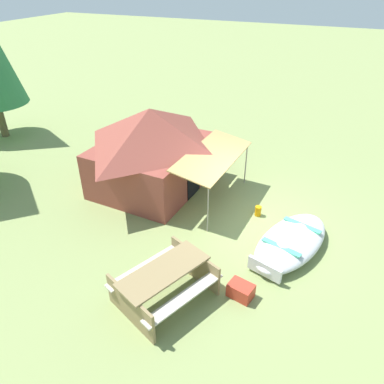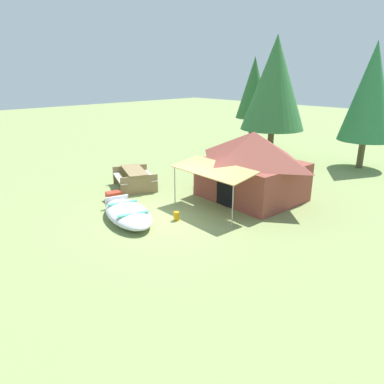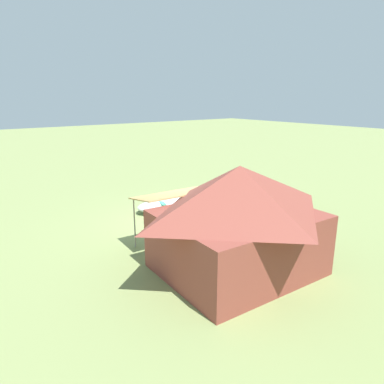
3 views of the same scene
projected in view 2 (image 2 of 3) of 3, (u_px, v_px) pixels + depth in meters
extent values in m
plane|color=#809054|center=(170.00, 217.00, 11.51)|extent=(80.00, 80.00, 0.00)
ellipsoid|color=silver|center=(128.00, 214.00, 11.17)|extent=(2.95, 1.96, 0.45)
ellipsoid|color=#474749|center=(128.00, 212.00, 11.16)|extent=(2.70, 1.76, 0.16)
cube|color=#49BC94|center=(133.00, 214.00, 10.65)|extent=(0.40, 0.96, 0.04)
cube|color=#49BC94|center=(123.00, 203.00, 11.56)|extent=(0.40, 0.96, 0.04)
cube|color=silver|center=(117.00, 201.00, 12.21)|extent=(0.30, 0.80, 0.34)
cube|color=brown|center=(251.00, 180.00, 13.03)|extent=(3.46, 2.94, 1.40)
pyramid|color=brown|center=(253.00, 146.00, 12.63)|extent=(3.74, 3.18, 1.06)
cube|color=black|center=(225.00, 190.00, 12.21)|extent=(0.76, 0.07, 1.12)
cube|color=tan|center=(213.00, 169.00, 11.56)|extent=(3.04, 1.35, 0.22)
cylinder|color=gray|center=(233.00, 207.00, 10.50)|extent=(0.04, 0.04, 1.33)
cylinder|color=gray|center=(175.00, 185.00, 12.51)|extent=(0.04, 0.04, 1.33)
cube|color=olive|center=(134.00, 170.00, 14.12)|extent=(2.03, 1.41, 0.04)
cube|color=beige|center=(120.00, 178.00, 14.01)|extent=(1.85, 0.97, 0.04)
cube|color=beige|center=(149.00, 175.00, 14.41)|extent=(1.85, 0.97, 0.04)
cube|color=olive|center=(130.00, 174.00, 14.99)|extent=(0.61, 1.35, 0.73)
cube|color=olive|center=(139.00, 185.00, 13.50)|extent=(0.61, 1.35, 0.73)
cube|color=#B93423|center=(113.00, 196.00, 12.93)|extent=(0.45, 0.57, 0.32)
cylinder|color=orange|center=(176.00, 216.00, 11.18)|extent=(0.25, 0.25, 0.28)
cylinder|color=#463924|center=(251.00, 132.00, 22.44)|extent=(0.36, 0.36, 1.73)
cone|color=#2E6632|center=(254.00, 88.00, 21.58)|extent=(2.08, 2.08, 3.62)
cylinder|color=brown|center=(270.00, 145.00, 18.53)|extent=(0.31, 0.31, 1.67)
cone|color=#33713B|center=(275.00, 83.00, 17.54)|extent=(3.19, 3.19, 4.52)
cylinder|color=brown|center=(361.00, 154.00, 17.20)|extent=(0.30, 0.30, 1.35)
cone|color=#2E7A45|center=(371.00, 92.00, 16.26)|extent=(2.43, 2.43, 4.46)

